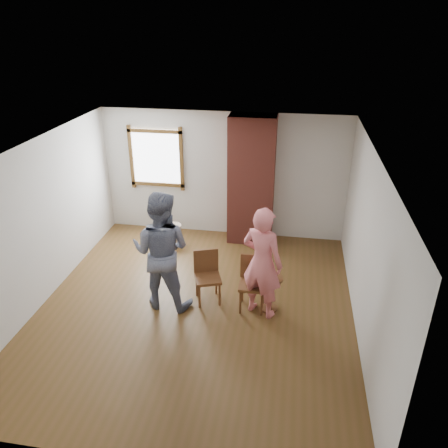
% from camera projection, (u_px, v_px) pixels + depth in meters
% --- Properties ---
extents(ground, '(5.50, 5.50, 0.00)m').
position_uv_depth(ground, '(196.00, 308.00, 7.07)').
color(ground, brown).
rests_on(ground, ground).
extents(room_shell, '(5.04, 5.52, 2.62)m').
position_uv_depth(room_shell, '(198.00, 190.00, 6.82)').
color(room_shell, silver).
rests_on(room_shell, ground).
extents(brick_chimney, '(0.90, 0.50, 2.60)m').
position_uv_depth(brick_chimney, '(251.00, 181.00, 8.63)').
color(brick_chimney, '#994236').
rests_on(brick_chimney, ground).
extents(stoneware_crock, '(0.38, 0.38, 0.42)m').
position_uv_depth(stoneware_crock, '(174.00, 234.00, 8.94)').
color(stoneware_crock, tan).
rests_on(stoneware_crock, ground).
extents(dark_pot, '(0.21, 0.21, 0.17)m').
position_uv_depth(dark_pot, '(167.00, 231.00, 9.33)').
color(dark_pot, black).
rests_on(dark_pot, ground).
extents(dining_chair_left, '(0.52, 0.52, 0.87)m').
position_uv_depth(dining_chair_left, '(207.00, 273.00, 7.10)').
color(dining_chair_left, brown).
rests_on(dining_chair_left, ground).
extents(dining_chair_right, '(0.42, 0.42, 0.88)m').
position_uv_depth(dining_chair_right, '(253.00, 279.00, 6.92)').
color(dining_chair_right, brown).
rests_on(dining_chair_right, ground).
extents(side_table, '(0.40, 0.40, 0.60)m').
position_uv_depth(side_table, '(270.00, 288.00, 6.87)').
color(side_table, brown).
rests_on(side_table, ground).
extents(cake_plate, '(0.18, 0.18, 0.01)m').
position_uv_depth(cake_plate, '(270.00, 277.00, 6.78)').
color(cake_plate, white).
rests_on(cake_plate, side_table).
extents(cake_slice, '(0.08, 0.07, 0.06)m').
position_uv_depth(cake_slice, '(271.00, 275.00, 6.76)').
color(cake_slice, white).
rests_on(cake_slice, cake_plate).
extents(man, '(1.00, 0.81, 1.96)m').
position_uv_depth(man, '(161.00, 251.00, 6.76)').
color(man, '#161C3E').
rests_on(man, ground).
extents(person_pink, '(0.78, 0.67, 1.82)m').
position_uv_depth(person_pink, '(262.00, 263.00, 6.58)').
color(person_pink, '#ED767D').
rests_on(person_pink, ground).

